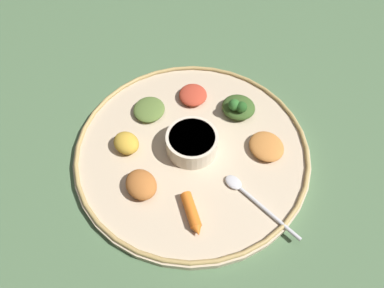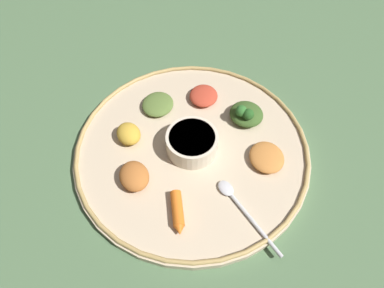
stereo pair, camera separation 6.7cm
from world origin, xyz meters
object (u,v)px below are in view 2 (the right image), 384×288
at_px(spoon, 239,205).
at_px(greens_pile, 246,114).
at_px(carrot_near_spoon, 178,212).
at_px(center_bowl, 192,142).

height_order(spoon, greens_pile, greens_pile).
bearing_deg(carrot_near_spoon, spoon, -115.41).
relative_size(greens_pile, carrot_near_spoon, 1.10).
bearing_deg(center_bowl, spoon, 179.91).
height_order(center_bowl, carrot_near_spoon, center_bowl).
xyz_separation_m(spoon, greens_pile, (0.14, -0.13, 0.01)).
distance_m(center_bowl, greens_pile, 0.13).
distance_m(greens_pile, carrot_near_spoon, 0.25).
bearing_deg(spoon, carrot_near_spoon, 64.59).
height_order(center_bowl, spoon, center_bowl).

